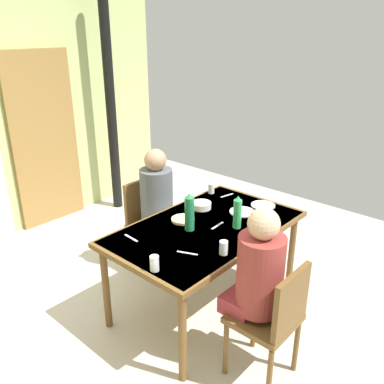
{
  "coord_description": "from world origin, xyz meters",
  "views": [
    {
      "loc": [
        -1.8,
        -1.98,
        2.21
      ],
      "look_at": [
        0.42,
        -0.0,
        1.0
      ],
      "focal_mm": 37.98,
      "sensor_mm": 36.0,
      "label": 1
    }
  ],
  "objects": [
    {
      "name": "water_bottle_green_near",
      "position": [
        0.29,
        -0.1,
        0.9
      ],
      "size": [
        0.08,
        0.08,
        0.31
      ],
      "color": "#1F7A4B",
      "rests_on": "dining_table"
    },
    {
      "name": "ground_plane",
      "position": [
        0.0,
        0.0,
        0.0
      ],
      "size": [
        6.24,
        6.24,
        0.0
      ],
      "primitive_type": "plane",
      "color": "beige"
    },
    {
      "name": "person_near_diner",
      "position": [
        0.11,
        -0.84,
        0.78
      ],
      "size": [
        0.3,
        0.37,
        0.77
      ],
      "color": "maroon",
      "rests_on": "ground_plane"
    },
    {
      "name": "drinking_glass_by_far_diner",
      "position": [
        0.98,
        0.25,
        0.8
      ],
      "size": [
        0.06,
        0.06,
        0.09
      ],
      "primitive_type": "cylinder",
      "color": "silver",
      "rests_on": "dining_table"
    },
    {
      "name": "door_wooden",
      "position": [
        0.48,
        2.32,
        1.0
      ],
      "size": [
        0.8,
        0.05,
        2.0
      ],
      "primitive_type": "cube",
      "color": "olive",
      "rests_on": "ground_plane"
    },
    {
      "name": "cutlery_knife_near",
      "position": [
        0.01,
        -0.32,
        0.75
      ],
      "size": [
        0.07,
        0.14,
        0.0
      ],
      "primitive_type": "cube",
      "rotation": [
        0.0,
        0.0,
        5.12
      ],
      "color": "silver",
      "rests_on": "dining_table"
    },
    {
      "name": "stove_pipe_column",
      "position": [
        1.25,
        2.05,
        1.37
      ],
      "size": [
        0.12,
        0.12,
        2.74
      ],
      "primitive_type": "cylinder",
      "color": "black",
      "rests_on": "ground_plane"
    },
    {
      "name": "dining_table",
      "position": [
        0.42,
        -0.15,
        0.69
      ],
      "size": [
        1.56,
        0.94,
        0.75
      ],
      "color": "brown",
      "rests_on": "ground_plane"
    },
    {
      "name": "cutlery_knife_far",
      "position": [
        -0.1,
        0.14,
        0.75
      ],
      "size": [
        0.03,
        0.15,
        0.0
      ],
      "primitive_type": "cube",
      "rotation": [
        0.0,
        0.0,
        1.5
      ],
      "color": "silver",
      "rests_on": "dining_table"
    },
    {
      "name": "cutlery_fork_near",
      "position": [
        1.03,
        0.1,
        0.75
      ],
      "size": [
        0.15,
        0.05,
        0.0
      ],
      "primitive_type": "cube",
      "rotation": [
        0.0,
        0.0,
        2.94
      ],
      "color": "silver",
      "rests_on": "dining_table"
    },
    {
      "name": "cutlery_fork_far",
      "position": [
        0.48,
        -0.22,
        0.75
      ],
      "size": [
        0.15,
        0.02,
        0.0
      ],
      "primitive_type": "cube",
      "rotation": [
        0.0,
        0.0,
        3.2
      ],
      "color": "silver",
      "rests_on": "dining_table"
    },
    {
      "name": "person_far_diner",
      "position": [
        0.55,
        0.53,
        0.78
      ],
      "size": [
        0.3,
        0.37,
        0.77
      ],
      "rotation": [
        0.0,
        0.0,
        3.14
      ],
      "color": "#4D4950",
      "rests_on": "ground_plane"
    },
    {
      "name": "serving_bowl_center",
      "position": [
        0.66,
        0.1,
        0.78
      ],
      "size": [
        0.17,
        0.17,
        0.05
      ],
      "primitive_type": "cylinder",
      "color": "silver",
      "rests_on": "dining_table"
    },
    {
      "name": "chair_far_diner",
      "position": [
        0.55,
        0.67,
        0.5
      ],
      "size": [
        0.4,
        0.4,
        0.87
      ],
      "rotation": [
        0.0,
        0.0,
        3.14
      ],
      "color": "brown",
      "rests_on": "ground_plane"
    },
    {
      "name": "drinking_glass_spare_center",
      "position": [
        -0.28,
        -0.31,
        0.8
      ],
      "size": [
        0.06,
        0.06,
        0.1
      ],
      "primitive_type": "cylinder",
      "color": "silver",
      "rests_on": "dining_table"
    },
    {
      "name": "dinner_plate_near_right",
      "position": [
        0.82,
        -0.22,
        0.76
      ],
      "size": [
        0.21,
        0.21,
        0.01
      ],
      "primitive_type": "cylinder",
      "color": "white",
      "rests_on": "dining_table"
    },
    {
      "name": "dinner_plate_near_left",
      "position": [
        1.05,
        -0.28,
        0.76
      ],
      "size": [
        0.21,
        0.21,
        0.01
      ],
      "primitive_type": "cylinder",
      "color": "white",
      "rests_on": "dining_table"
    },
    {
      "name": "water_bottle_green_far",
      "position": [
        0.56,
        -0.35,
        0.88
      ],
      "size": [
        0.06,
        0.06,
        0.27
      ],
      "color": "#31A158",
      "rests_on": "dining_table"
    },
    {
      "name": "bread_plate_sliced",
      "position": [
        0.37,
        0.05,
        0.76
      ],
      "size": [
        0.19,
        0.19,
        0.02
      ],
      "primitive_type": "cylinder",
      "color": "#DBB77A",
      "rests_on": "dining_table"
    },
    {
      "name": "drinking_glass_by_near_diner",
      "position": [
        0.17,
        -0.52,
        0.8
      ],
      "size": [
        0.06,
        0.06,
        0.1
      ],
      "primitive_type": "cylinder",
      "color": "silver",
      "rests_on": "dining_table"
    },
    {
      "name": "dinner_plate_far_center",
      "position": [
        0.76,
        -0.46,
        0.76
      ],
      "size": [
        0.2,
        0.2,
        0.01
      ],
      "primitive_type": "cylinder",
      "color": "white",
      "rests_on": "dining_table"
    },
    {
      "name": "chair_near_diner",
      "position": [
        0.11,
        -0.98,
        0.5
      ],
      "size": [
        0.4,
        0.4,
        0.87
      ],
      "color": "brown",
      "rests_on": "ground_plane"
    }
  ]
}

